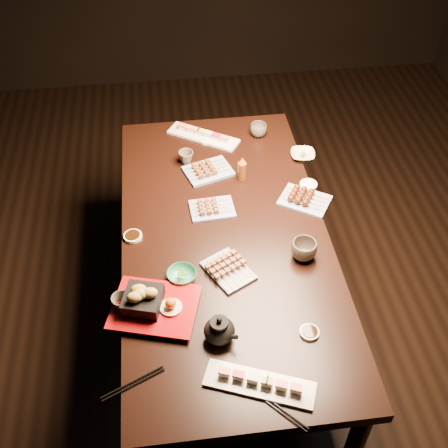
# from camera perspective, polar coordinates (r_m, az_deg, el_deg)

# --- Properties ---
(ground) EXTENTS (5.00, 5.00, 0.00)m
(ground) POSITION_cam_1_polar(r_m,az_deg,el_deg) (3.15, 4.02, -8.40)
(ground) COLOR black
(ground) RESTS_ON ground
(dining_table) EXTENTS (1.40, 1.99, 0.75)m
(dining_table) POSITION_cam_1_polar(r_m,az_deg,el_deg) (2.74, 0.13, -6.64)
(dining_table) COLOR black
(dining_table) RESTS_ON ground
(sushi_platter_near) EXTENTS (0.40, 0.24, 0.05)m
(sushi_platter_near) POSITION_cam_1_polar(r_m,az_deg,el_deg) (2.00, 3.65, -15.70)
(sushi_platter_near) COLOR white
(sushi_platter_near) RESTS_ON dining_table
(sushi_platter_far) EXTENTS (0.38, 0.30, 0.05)m
(sushi_platter_far) POSITION_cam_1_polar(r_m,az_deg,el_deg) (2.99, -2.12, 9.14)
(sushi_platter_far) COLOR white
(sushi_platter_far) RESTS_ON dining_table
(yakitori_plate_center) EXTENTS (0.21, 0.16, 0.05)m
(yakitori_plate_center) POSITION_cam_1_polar(r_m,az_deg,el_deg) (2.55, -1.22, 1.85)
(yakitori_plate_center) COLOR #828EB6
(yakitori_plate_center) RESTS_ON dining_table
(yakitori_plate_right) EXTENTS (0.23, 0.25, 0.05)m
(yakitori_plate_right) POSITION_cam_1_polar(r_m,az_deg,el_deg) (2.29, 0.43, -4.45)
(yakitori_plate_right) COLOR #828EB6
(yakitori_plate_right) RESTS_ON dining_table
(yakitori_plate_left) EXTENTS (0.26, 0.22, 0.06)m
(yakitori_plate_left) POSITION_cam_1_polar(r_m,az_deg,el_deg) (2.76, -1.62, 5.73)
(yakitori_plate_left) COLOR #828EB6
(yakitori_plate_left) RESTS_ON dining_table
(tsukune_plate) EXTENTS (0.27, 0.25, 0.06)m
(tsukune_plate) POSITION_cam_1_polar(r_m,az_deg,el_deg) (2.62, 8.24, 2.71)
(tsukune_plate) COLOR #828EB6
(tsukune_plate) RESTS_ON dining_table
(edamame_bowl_green) EXTENTS (0.15, 0.15, 0.04)m
(edamame_bowl_green) POSITION_cam_1_polar(r_m,az_deg,el_deg) (2.28, -4.32, -5.25)
(edamame_bowl_green) COLOR #2E8E65
(edamame_bowl_green) RESTS_ON dining_table
(edamame_bowl_cream) EXTENTS (0.14, 0.14, 0.03)m
(edamame_bowl_cream) POSITION_cam_1_polar(r_m,az_deg,el_deg) (2.89, 7.99, 6.97)
(edamame_bowl_cream) COLOR beige
(edamame_bowl_cream) RESTS_ON dining_table
(tempura_tray) EXTENTS (0.38, 0.34, 0.12)m
(tempura_tray) POSITION_cam_1_polar(r_m,az_deg,el_deg) (2.16, -7.14, -7.74)
(tempura_tray) COLOR black
(tempura_tray) RESTS_ON dining_table
(teacup_near_left) EXTENTS (0.10, 0.10, 0.07)m
(teacup_near_left) POSITION_cam_1_polar(r_m,az_deg,el_deg) (2.20, -10.32, -7.93)
(teacup_near_left) COLOR #50473E
(teacup_near_left) RESTS_ON dining_table
(teacup_mid_right) EXTENTS (0.11, 0.11, 0.08)m
(teacup_mid_right) POSITION_cam_1_polar(r_m,az_deg,el_deg) (2.36, 8.12, -2.62)
(teacup_mid_right) COLOR #50473E
(teacup_mid_right) RESTS_ON dining_table
(teacup_far_left) EXTENTS (0.10, 0.10, 0.07)m
(teacup_far_left) POSITION_cam_1_polar(r_m,az_deg,el_deg) (2.82, -3.87, 6.76)
(teacup_far_left) COLOR #50473E
(teacup_far_left) RESTS_ON dining_table
(teacup_far_right) EXTENTS (0.09, 0.09, 0.07)m
(teacup_far_right) POSITION_cam_1_polar(r_m,az_deg,el_deg) (3.01, 3.52, 9.52)
(teacup_far_right) COLOR #50473E
(teacup_far_right) RESTS_ON dining_table
(teapot) EXTENTS (0.19, 0.19, 0.12)m
(teapot) POSITION_cam_1_polar(r_m,az_deg,el_deg) (2.07, -0.48, -10.56)
(teapot) COLOR black
(teapot) RESTS_ON dining_table
(condiment_bottle) EXTENTS (0.06, 0.06, 0.12)m
(condiment_bottle) POSITION_cam_1_polar(r_m,az_deg,el_deg) (2.70, 1.85, 5.68)
(condiment_bottle) COLOR brown
(condiment_bottle) RESTS_ON dining_table
(sauce_dish_west) EXTENTS (0.11, 0.11, 0.01)m
(sauce_dish_west) POSITION_cam_1_polar(r_m,az_deg,el_deg) (2.47, -9.24, -1.24)
(sauce_dish_west) COLOR white
(sauce_dish_west) RESTS_ON dining_table
(sauce_dish_east) EXTENTS (0.08, 0.08, 0.01)m
(sauce_dish_east) POSITION_cam_1_polar(r_m,az_deg,el_deg) (2.72, 8.57, 3.96)
(sauce_dish_east) COLOR white
(sauce_dish_east) RESTS_ON dining_table
(sauce_dish_se) EXTENTS (0.10, 0.10, 0.01)m
(sauce_dish_se) POSITION_cam_1_polar(r_m,az_deg,el_deg) (2.15, 8.67, -10.83)
(sauce_dish_se) COLOR white
(sauce_dish_se) RESTS_ON dining_table
(sauce_dish_nw) EXTENTS (0.09, 0.09, 0.01)m
(sauce_dish_nw) POSITION_cam_1_polar(r_m,az_deg,el_deg) (2.98, -1.75, 8.51)
(sauce_dish_nw) COLOR white
(sauce_dish_nw) RESTS_ON dining_table
(chopsticks_near) EXTENTS (0.22, 0.12, 0.01)m
(chopsticks_near) POSITION_cam_1_polar(r_m,az_deg,el_deg) (2.04, -9.22, -15.70)
(chopsticks_near) COLOR black
(chopsticks_near) RESTS_ON dining_table
(chopsticks_se) EXTENTS (0.17, 0.18, 0.01)m
(chopsticks_se) POSITION_cam_1_polar(r_m,az_deg,el_deg) (1.98, 5.73, -18.28)
(chopsticks_se) COLOR black
(chopsticks_se) RESTS_ON dining_table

